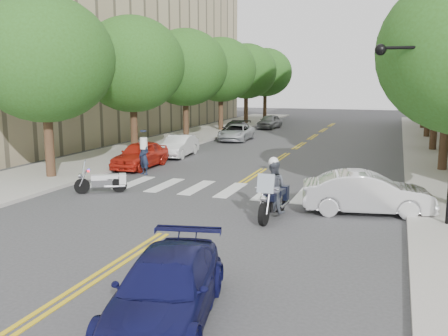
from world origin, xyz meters
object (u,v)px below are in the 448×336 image
at_px(motorcycle_police, 274,191).
at_px(sedan_blue, 166,289).
at_px(officer_standing, 144,157).
at_px(motorcycle_parked, 105,181).
at_px(convertible, 367,193).

bearing_deg(motorcycle_police, sedan_blue, 92.07).
bearing_deg(officer_standing, motorcycle_police, -10.59).
bearing_deg(motorcycle_police, officer_standing, -31.75).
bearing_deg(sedan_blue, officer_standing, 108.34).
height_order(motorcycle_police, motorcycle_parked, motorcycle_police).
xyz_separation_m(convertible, sedan_blue, (-3.17, -9.50, -0.08)).
bearing_deg(convertible, officer_standing, 59.21).
xyz_separation_m(officer_standing, sedan_blue, (7.70, -13.50, -0.24)).
height_order(motorcycle_parked, sedan_blue, motorcycle_parked).
bearing_deg(motorcycle_police, motorcycle_parked, -7.36).
relative_size(officer_standing, sedan_blue, 0.40).
height_order(convertible, sedan_blue, convertible).
xyz_separation_m(motorcycle_police, officer_standing, (-7.91, 5.60, -0.04)).
xyz_separation_m(officer_standing, convertible, (10.87, -4.00, -0.16)).
distance_m(motorcycle_parked, officer_standing, 4.20).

